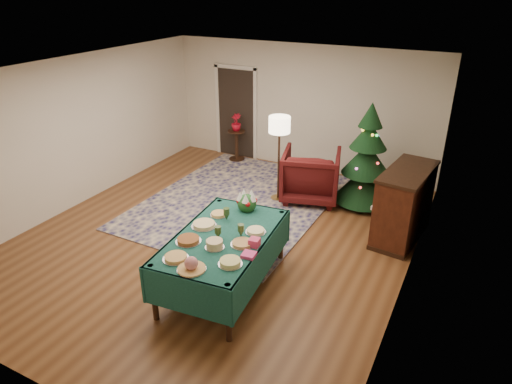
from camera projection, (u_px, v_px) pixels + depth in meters
The scene contains 25 objects.
room_shell at pixel (215, 160), 7.05m from camera, with size 7.00×7.00×7.00m.
doorway at pixel (236, 111), 10.62m from camera, with size 1.08×0.04×2.16m.
rug at pixel (238, 201), 8.78m from camera, with size 3.20×4.20×0.02m, color #141349.
buffet_table at pixel (223, 246), 6.11m from camera, with size 1.41×2.18×0.81m.
platter_0 at pixel (176, 258), 5.53m from camera, with size 0.32×0.32×0.05m.
platter_1 at pixel (191, 265), 5.31m from camera, with size 0.35×0.35×0.17m.
platter_2 at pixel (230, 262), 5.42m from camera, with size 0.29×0.29×0.07m.
platter_3 at pixel (188, 240), 5.89m from camera, with size 0.34×0.34×0.06m.
platter_4 at pixel (215, 244), 5.75m from camera, with size 0.25×0.25×0.11m.
platter_5 at pixel (242, 243), 5.83m from camera, with size 0.31×0.31×0.05m.
platter_6 at pixel (204, 225), 6.26m from camera, with size 0.35×0.35×0.06m.
platter_7 at pixel (256, 231), 6.11m from camera, with size 0.28×0.28×0.05m.
platter_8 at pixel (219, 214), 6.55m from camera, with size 0.26×0.26×0.05m.
goblet_0 at pixel (226, 214), 6.39m from camera, with size 0.09×0.09×0.19m.
goblet_1 at pixel (241, 230), 5.97m from camera, with size 0.09×0.09×0.19m.
goblet_2 at pixel (218, 232), 5.92m from camera, with size 0.09×0.09×0.19m.
napkin_stack at pixel (249, 255), 5.59m from camera, with size 0.16×0.16×0.04m, color #DE3D84.
gift_box at pixel (254, 242), 5.79m from camera, with size 0.13×0.13×0.11m, color #E23E6C.
centerpiece at pixel (247, 201), 6.65m from camera, with size 0.29×0.29×0.33m.
armchair at pixel (311, 173), 8.67m from camera, with size 1.05×0.99×1.08m, color #450E0F.
floor_lamp at pixel (279, 130), 8.31m from camera, with size 0.40×0.40×1.64m.
side_table at pixel (237, 146), 10.64m from camera, with size 0.40×0.40×0.72m.
potted_plant at pixel (236, 126), 10.44m from camera, with size 0.22×0.39×0.22m, color #B80D20.
christmas_tree at pixel (366, 161), 8.31m from camera, with size 1.15×1.15×1.97m.
piano at pixel (404, 205), 7.35m from camera, with size 0.81×1.45×1.20m.
Camera 1 is at (3.56, -5.57, 3.91)m, focal length 32.00 mm.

